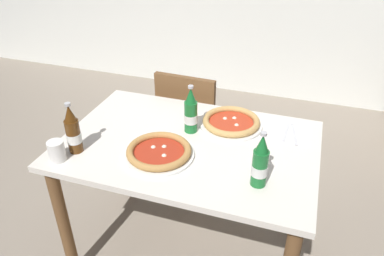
{
  "coord_description": "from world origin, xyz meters",
  "views": [
    {
      "loc": [
        0.48,
        -1.39,
        1.73
      ],
      "look_at": [
        0.0,
        0.05,
        0.8
      ],
      "focal_mm": 34.75,
      "sensor_mm": 36.0,
      "label": 1
    }
  ],
  "objects_px": {
    "beer_bottle_left": "(260,163)",
    "beer_bottle_center": "(191,113)",
    "dining_table_main": "(189,161)",
    "chair_behind_table": "(191,122)",
    "pizza_marinara_far": "(159,152)",
    "paper_cup": "(57,151)",
    "pizza_margherita_near": "(231,122)",
    "beer_bottle_right": "(73,131)",
    "napkin_with_cutlery": "(290,134)"
  },
  "relations": [
    {
      "from": "chair_behind_table",
      "to": "beer_bottle_left",
      "type": "xyz_separation_m",
      "value": [
        0.56,
        -0.81,
        0.37
      ]
    },
    {
      "from": "beer_bottle_right",
      "to": "paper_cup",
      "type": "relative_size",
      "value": 2.6
    },
    {
      "from": "pizza_marinara_far",
      "to": "paper_cup",
      "type": "xyz_separation_m",
      "value": [
        -0.41,
        -0.17,
        0.03
      ]
    },
    {
      "from": "beer_bottle_right",
      "to": "beer_bottle_center",
      "type": "bearing_deg",
      "value": 36.62
    },
    {
      "from": "chair_behind_table",
      "to": "napkin_with_cutlery",
      "type": "height_order",
      "value": "chair_behind_table"
    },
    {
      "from": "dining_table_main",
      "to": "paper_cup",
      "type": "xyz_separation_m",
      "value": [
        -0.5,
        -0.32,
        0.16
      ]
    },
    {
      "from": "dining_table_main",
      "to": "napkin_with_cutlery",
      "type": "bearing_deg",
      "value": 26.01
    },
    {
      "from": "beer_bottle_right",
      "to": "napkin_with_cutlery",
      "type": "height_order",
      "value": "beer_bottle_right"
    },
    {
      "from": "beer_bottle_center",
      "to": "beer_bottle_right",
      "type": "distance_m",
      "value": 0.55
    },
    {
      "from": "pizza_marinara_far",
      "to": "dining_table_main",
      "type": "bearing_deg",
      "value": 58.13
    },
    {
      "from": "dining_table_main",
      "to": "chair_behind_table",
      "type": "distance_m",
      "value": 0.66
    },
    {
      "from": "pizza_margherita_near",
      "to": "pizza_marinara_far",
      "type": "xyz_separation_m",
      "value": [
        -0.25,
        -0.36,
        -0.0
      ]
    },
    {
      "from": "pizza_margherita_near",
      "to": "beer_bottle_left",
      "type": "bearing_deg",
      "value": -62.97
    },
    {
      "from": "chair_behind_table",
      "to": "pizza_marinara_far",
      "type": "xyz_separation_m",
      "value": [
        0.1,
        -0.76,
        0.29
      ]
    },
    {
      "from": "chair_behind_table",
      "to": "pizza_marinara_far",
      "type": "bearing_deg",
      "value": 100.25
    },
    {
      "from": "dining_table_main",
      "to": "chair_behind_table",
      "type": "height_order",
      "value": "chair_behind_table"
    },
    {
      "from": "pizza_margherita_near",
      "to": "beer_bottle_center",
      "type": "bearing_deg",
      "value": -148.54
    },
    {
      "from": "pizza_margherita_near",
      "to": "paper_cup",
      "type": "bearing_deg",
      "value": -141.4
    },
    {
      "from": "beer_bottle_right",
      "to": "napkin_with_cutlery",
      "type": "relative_size",
      "value": 1.3
    },
    {
      "from": "beer_bottle_left",
      "to": "beer_bottle_center",
      "type": "relative_size",
      "value": 1.0
    },
    {
      "from": "chair_behind_table",
      "to": "dining_table_main",
      "type": "bearing_deg",
      "value": 110.08
    },
    {
      "from": "pizza_marinara_far",
      "to": "beer_bottle_left",
      "type": "xyz_separation_m",
      "value": [
        0.45,
        -0.05,
        0.08
      ]
    },
    {
      "from": "pizza_marinara_far",
      "to": "napkin_with_cutlery",
      "type": "bearing_deg",
      "value": 34.04
    },
    {
      "from": "napkin_with_cutlery",
      "to": "chair_behind_table",
      "type": "bearing_deg",
      "value": 148.7
    },
    {
      "from": "pizza_margherita_near",
      "to": "dining_table_main",
      "type": "bearing_deg",
      "value": -126.59
    },
    {
      "from": "pizza_margherita_near",
      "to": "beer_bottle_right",
      "type": "xyz_separation_m",
      "value": [
        -0.62,
        -0.44,
        0.08
      ]
    },
    {
      "from": "pizza_marinara_far",
      "to": "pizza_margherita_near",
      "type": "bearing_deg",
      "value": 55.28
    },
    {
      "from": "beer_bottle_right",
      "to": "pizza_marinara_far",
      "type": "bearing_deg",
      "value": 12.46
    },
    {
      "from": "chair_behind_table",
      "to": "napkin_with_cutlery",
      "type": "bearing_deg",
      "value": 151.33
    },
    {
      "from": "paper_cup",
      "to": "pizza_marinara_far",
      "type": "bearing_deg",
      "value": 22.38
    },
    {
      "from": "pizza_margherita_near",
      "to": "pizza_marinara_far",
      "type": "relative_size",
      "value": 0.99
    },
    {
      "from": "pizza_margherita_near",
      "to": "pizza_marinara_far",
      "type": "distance_m",
      "value": 0.43
    },
    {
      "from": "beer_bottle_left",
      "to": "dining_table_main",
      "type": "bearing_deg",
      "value": 151.49
    },
    {
      "from": "dining_table_main",
      "to": "pizza_marinara_far",
      "type": "xyz_separation_m",
      "value": [
        -0.09,
        -0.15,
        0.13
      ]
    },
    {
      "from": "beer_bottle_center",
      "to": "beer_bottle_right",
      "type": "xyz_separation_m",
      "value": [
        -0.44,
        -0.33,
        0.0
      ]
    },
    {
      "from": "beer_bottle_left",
      "to": "beer_bottle_center",
      "type": "xyz_separation_m",
      "value": [
        -0.39,
        0.3,
        0.0
      ]
    },
    {
      "from": "dining_table_main",
      "to": "beer_bottle_center",
      "type": "bearing_deg",
      "value": 102.9
    },
    {
      "from": "pizza_margherita_near",
      "to": "paper_cup",
      "type": "distance_m",
      "value": 0.84
    },
    {
      "from": "dining_table_main",
      "to": "pizza_marinara_far",
      "type": "relative_size",
      "value": 3.78
    },
    {
      "from": "beer_bottle_left",
      "to": "beer_bottle_right",
      "type": "height_order",
      "value": "same"
    },
    {
      "from": "beer_bottle_right",
      "to": "paper_cup",
      "type": "height_order",
      "value": "beer_bottle_right"
    },
    {
      "from": "pizza_margherita_near",
      "to": "beer_bottle_center",
      "type": "distance_m",
      "value": 0.23
    },
    {
      "from": "pizza_marinara_far",
      "to": "beer_bottle_center",
      "type": "height_order",
      "value": "beer_bottle_center"
    },
    {
      "from": "pizza_marinara_far",
      "to": "chair_behind_table",
      "type": "bearing_deg",
      "value": 97.62
    },
    {
      "from": "dining_table_main",
      "to": "beer_bottle_right",
      "type": "relative_size",
      "value": 4.86
    },
    {
      "from": "chair_behind_table",
      "to": "beer_bottle_left",
      "type": "relative_size",
      "value": 3.44
    },
    {
      "from": "pizza_marinara_far",
      "to": "beer_bottle_left",
      "type": "relative_size",
      "value": 1.28
    },
    {
      "from": "chair_behind_table",
      "to": "beer_bottle_center",
      "type": "height_order",
      "value": "beer_bottle_center"
    },
    {
      "from": "paper_cup",
      "to": "chair_behind_table",
      "type": "bearing_deg",
      "value": 71.46
    },
    {
      "from": "beer_bottle_center",
      "to": "dining_table_main",
      "type": "bearing_deg",
      "value": -77.1
    }
  ]
}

